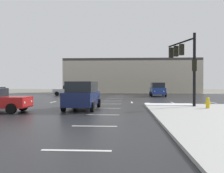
{
  "coord_description": "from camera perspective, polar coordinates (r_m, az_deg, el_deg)",
  "views": [
    {
      "loc": [
        1.39,
        -24.9,
        1.91
      ],
      "look_at": [
        -0.5,
        9.24,
        1.5
      ],
      "focal_mm": 39.85,
      "sensor_mm": 36.0,
      "label": 1
    }
  ],
  "objects": [
    {
      "name": "snow_strip_curbside",
      "position": [
        21.28,
        12.95,
        -4.02
      ],
      "size": [
        4.0,
        1.6,
        0.06
      ],
      "primitive_type": "cube",
      "color": "white",
      "rests_on": "sidewalk_corner"
    },
    {
      "name": "suv_blue",
      "position": [
        37.56,
        10.4,
        -0.58
      ],
      "size": [
        2.28,
        4.88,
        2.03
      ],
      "rotation": [
        0.0,
        0.0,
        -1.6
      ],
      "color": "navy",
      "rests_on": "road_asphalt"
    },
    {
      "name": "lane_markings",
      "position": [
        23.6,
        2.71,
        -3.9
      ],
      "size": [
        36.15,
        36.15,
        0.01
      ],
      "color": "silver",
      "rests_on": "road_asphalt"
    },
    {
      "name": "suv_navy",
      "position": [
        18.31,
        -6.76,
        -1.88
      ],
      "size": [
        2.27,
        4.88,
        2.03
      ],
      "rotation": [
        0.0,
        0.0,
        1.54
      ],
      "color": "#141E47",
      "rests_on": "road_asphalt"
    },
    {
      "name": "sedan_silver",
      "position": [
        39.6,
        -9.76,
        -0.86
      ],
      "size": [
        4.67,
        2.4,
        1.58
      ],
      "rotation": [
        0.0,
        0.0,
        3.04
      ],
      "color": "#B7BABF",
      "rests_on": "road_asphalt"
    },
    {
      "name": "road_asphalt",
      "position": [
        25.01,
        -0.03,
        -3.67
      ],
      "size": [
        44.0,
        44.0,
        0.02
      ],
      "primitive_type": "cube",
      "color": "#232326",
      "rests_on": "ground_plane"
    },
    {
      "name": "strip_building_background",
      "position": [
        52.02,
        4.47,
        2.36
      ],
      "size": [
        27.08,
        8.0,
        6.87
      ],
      "color": "#BCB29E",
      "rests_on": "ground_plane"
    },
    {
      "name": "fire_hydrant",
      "position": [
        19.06,
        21.1,
        -3.49
      ],
      "size": [
        0.48,
        0.26,
        0.79
      ],
      "color": "gold",
      "rests_on": "sidewalk_corner"
    },
    {
      "name": "traffic_signal_mast",
      "position": [
        21.77,
        16.33,
        6.35
      ],
      "size": [
        1.42,
        4.68,
        5.7
      ],
      "rotation": [
        0.0,
        0.0,
        1.83
      ],
      "color": "black",
      "rests_on": "sidewalk_corner"
    },
    {
      "name": "ground_plane",
      "position": [
        25.01,
        -0.03,
        -3.69
      ],
      "size": [
        120.0,
        120.0,
        0.0
      ],
      "primitive_type": "plane",
      "color": "slate"
    }
  ]
}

